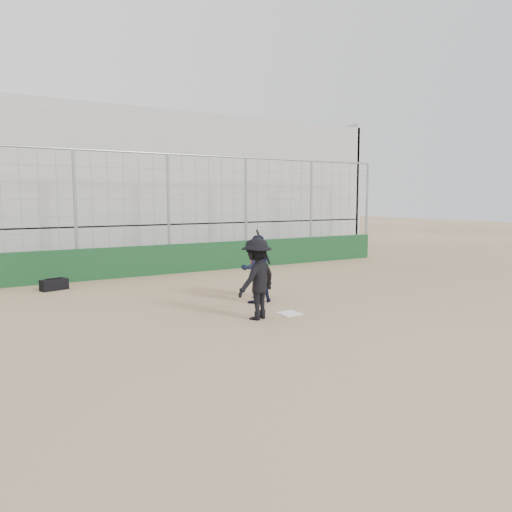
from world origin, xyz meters
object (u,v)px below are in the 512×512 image
batter_at_plate (257,279)px  equipment_bag (54,285)px  catcher_crouched (256,280)px  umpire (259,270)px

batter_at_plate → equipment_bag: size_ratio=2.40×
catcher_crouched → equipment_bag: 5.88m
catcher_crouched → equipment_bag: catcher_crouched is taller
catcher_crouched → umpire: umpire is taller
equipment_bag → umpire: bearing=-41.8°
catcher_crouched → equipment_bag: size_ratio=1.44×
umpire → equipment_bag: size_ratio=1.82×
batter_at_plate → equipment_bag: batter_at_plate is taller
batter_at_plate → catcher_crouched: bearing=58.8°
catcher_crouched → umpire: size_ratio=0.79×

